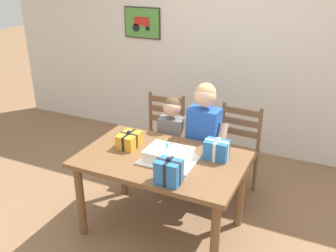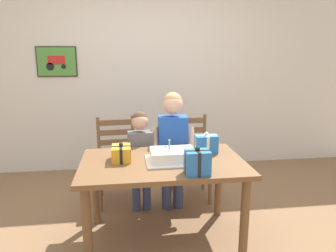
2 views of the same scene
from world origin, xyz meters
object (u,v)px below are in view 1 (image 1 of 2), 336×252
object	(u,v)px
gift_box_corner_small	(217,150)
child_younger	(172,138)
chair_right	(234,153)
birthday_cake	(169,156)
dining_table	(162,168)
gift_box_red_large	(129,140)
chair_left	(162,138)
child_older	(204,133)
gift_box_beside_cake	(169,172)

from	to	relation	value
gift_box_corner_small	child_younger	size ratio (longest dim) A/B	0.19
chair_right	birthday_cake	bearing A→B (deg)	-110.90
dining_table	gift_box_red_large	world-z (taller)	gift_box_red_large
birthday_cake	gift_box_corner_small	bearing A→B (deg)	30.61
dining_table	chair_left	distance (m)	0.93
chair_right	child_older	distance (m)	0.46
dining_table	chair_left	size ratio (longest dim) A/B	1.48
birthday_cake	chair_right	size ratio (longest dim) A/B	0.48
gift_box_red_large	child_older	size ratio (longest dim) A/B	0.17
chair_left	child_older	xyz separation A→B (m)	(0.57, -0.27, 0.28)
child_older	child_younger	xyz separation A→B (m)	(-0.33, 0.00, -0.11)
dining_table	chair_right	size ratio (longest dim) A/B	1.48
dining_table	gift_box_corner_small	bearing A→B (deg)	22.58
birthday_cake	child_older	size ratio (longest dim) A/B	0.36
dining_table	child_older	world-z (taller)	child_older
chair_left	gift_box_red_large	bearing A→B (deg)	-85.43
gift_box_red_large	gift_box_beside_cake	world-z (taller)	gift_box_beside_cake
birthday_cake	gift_box_red_large	distance (m)	0.43
child_older	child_younger	bearing A→B (deg)	179.93
gift_box_beside_cake	child_older	size ratio (longest dim) A/B	0.18
birthday_cake	chair_right	world-z (taller)	chair_right
gift_box_corner_small	child_older	bearing A→B (deg)	123.23
dining_table	child_younger	world-z (taller)	child_younger
chair_left	child_younger	distance (m)	0.40
gift_box_corner_small	child_older	world-z (taller)	child_older
child_older	child_younger	world-z (taller)	child_older
gift_box_beside_cake	gift_box_corner_small	size ratio (longest dim) A/B	1.09
gift_box_red_large	chair_left	size ratio (longest dim) A/B	0.23
gift_box_corner_small	child_older	xyz separation A→B (m)	(-0.25, 0.38, -0.06)
birthday_cake	gift_box_corner_small	distance (m)	0.39
birthday_cake	child_younger	size ratio (longest dim) A/B	0.42
chair_right	child_younger	size ratio (longest dim) A/B	0.88
gift_box_beside_cake	chair_right	world-z (taller)	gift_box_beside_cake
birthday_cake	gift_box_beside_cake	xyz separation A→B (m)	(0.14, -0.30, 0.04)
dining_table	child_younger	xyz separation A→B (m)	(-0.16, 0.55, 0.01)
gift_box_corner_small	child_younger	distance (m)	0.71
gift_box_beside_cake	child_younger	bearing A→B (deg)	113.23
birthday_cake	chair_right	xyz separation A→B (m)	(0.33, 0.85, -0.30)
gift_box_beside_cake	chair_right	distance (m)	1.22
dining_table	gift_box_red_large	distance (m)	0.38
chair_right	child_older	xyz separation A→B (m)	(-0.24, -0.27, 0.28)
gift_box_corner_small	chair_left	distance (m)	1.10
dining_table	chair_right	bearing A→B (deg)	63.96
gift_box_beside_cake	child_younger	distance (m)	0.97
gift_box_red_large	child_older	distance (m)	0.71
gift_box_beside_cake	chair_right	size ratio (longest dim) A/B	0.24
gift_box_red_large	chair_left	distance (m)	0.83
dining_table	chair_left	xyz separation A→B (m)	(-0.40, 0.83, -0.16)
chair_right	child_younger	world-z (taller)	child_younger
gift_box_corner_small	child_younger	world-z (taller)	child_younger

